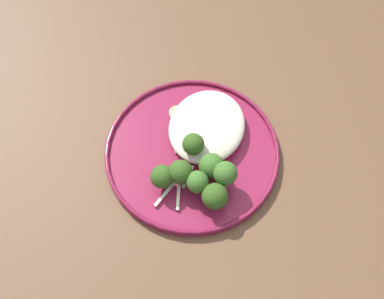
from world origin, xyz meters
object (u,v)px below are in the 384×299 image
at_px(seared_scallop_center_golden, 177,113).
at_px(broccoli_floret_left_leaning, 215,197).
at_px(seared_scallop_rear_pale, 219,108).
at_px(seared_scallop_left_edge, 185,137).
at_px(dinner_plate, 192,153).
at_px(seared_scallop_half_hidden, 229,133).
at_px(broccoli_floret_front_edge, 197,182).
at_px(broccoli_floret_split_head, 225,174).
at_px(seared_scallop_tiny_bay, 201,147).
at_px(broccoli_floret_rear_charred, 193,145).
at_px(seared_scallop_right_edge, 191,125).
at_px(seared_scallop_front_small, 201,134).
at_px(broccoli_floret_tall_stalk, 181,172).
at_px(broccoli_floret_beside_noodles, 162,177).
at_px(broccoli_floret_center_pile, 211,166).

bearing_deg(seared_scallop_center_golden, broccoli_floret_left_leaning, 38.80).
distance_m(seared_scallop_rear_pale, seared_scallop_left_edge, 0.08).
distance_m(dinner_plate, seared_scallop_rear_pale, 0.09).
xyz_separation_m(seared_scallop_half_hidden, broccoli_floret_front_edge, (0.11, -0.02, 0.02)).
bearing_deg(seared_scallop_half_hidden, broccoli_floret_split_head, 11.60).
relative_size(seared_scallop_tiny_bay, broccoli_floret_rear_charred, 0.46).
bearing_deg(broccoli_floret_split_head, broccoli_floret_rear_charred, -117.46).
relative_size(seared_scallop_left_edge, broccoli_floret_rear_charred, 0.49).
height_order(seared_scallop_center_golden, seared_scallop_right_edge, seared_scallop_right_edge).
bearing_deg(seared_scallop_front_small, broccoli_floret_split_head, 40.74).
distance_m(seared_scallop_rear_pale, broccoli_floret_tall_stalk, 0.15).
height_order(seared_scallop_center_golden, broccoli_floret_beside_noodles, broccoli_floret_beside_noodles).
relative_size(dinner_plate, broccoli_floret_left_leaning, 5.50).
xyz_separation_m(seared_scallop_center_golden, seared_scallop_rear_pale, (-0.03, 0.07, 0.00)).
relative_size(seared_scallop_half_hidden, broccoli_floret_front_edge, 0.67).
bearing_deg(broccoli_floret_rear_charred, seared_scallop_front_small, 178.08).
xyz_separation_m(seared_scallop_right_edge, broccoli_floret_center_pile, (0.07, 0.06, 0.02)).
xyz_separation_m(seared_scallop_center_golden, broccoli_floret_front_edge, (0.12, 0.08, 0.02)).
bearing_deg(seared_scallop_rear_pale, broccoli_floret_beside_noodles, -14.72).
relative_size(seared_scallop_rear_pale, broccoli_floret_center_pile, 0.59).
bearing_deg(seared_scallop_rear_pale, seared_scallop_front_small, -12.13).
bearing_deg(broccoli_floret_rear_charred, broccoli_floret_front_edge, 24.31).
distance_m(dinner_plate, broccoli_floret_split_head, 0.09).
xyz_separation_m(broccoli_floret_front_edge, broccoli_floret_split_head, (-0.02, 0.04, 0.01)).
distance_m(seared_scallop_half_hidden, broccoli_floret_center_pile, 0.08).
height_order(seared_scallop_tiny_bay, broccoli_floret_tall_stalk, broccoli_floret_tall_stalk).
relative_size(seared_scallop_rear_pale, broccoli_floret_front_edge, 0.59).
relative_size(broccoli_floret_rear_charred, broccoli_floret_beside_noodles, 1.17).
height_order(seared_scallop_left_edge, seared_scallop_right_edge, seared_scallop_right_edge).
height_order(seared_scallop_rear_pale, seared_scallop_half_hidden, seared_scallop_rear_pale).
distance_m(seared_scallop_right_edge, broccoli_floret_beside_noodles, 0.12).
distance_m(seared_scallop_right_edge, broccoli_floret_left_leaning, 0.15).
relative_size(dinner_plate, seared_scallop_tiny_bay, 10.67).
xyz_separation_m(seared_scallop_center_golden, broccoli_floret_beside_noodles, (0.13, 0.02, 0.02)).
height_order(broccoli_floret_tall_stalk, broccoli_floret_front_edge, broccoli_floret_tall_stalk).
xyz_separation_m(broccoli_floret_rear_charred, broccoli_floret_beside_noodles, (0.07, -0.03, -0.01)).
xyz_separation_m(seared_scallop_left_edge, broccoli_floret_center_pile, (0.05, 0.06, 0.02)).
height_order(seared_scallop_rear_pale, broccoli_floret_rear_charred, broccoli_floret_rear_charred).
relative_size(seared_scallop_half_hidden, broccoli_floret_center_pile, 0.67).
xyz_separation_m(broccoli_floret_tall_stalk, broccoli_floret_front_edge, (0.01, 0.03, -0.00)).
distance_m(broccoli_floret_tall_stalk, broccoli_floret_front_edge, 0.03).
height_order(dinner_plate, seared_scallop_rear_pale, seared_scallop_rear_pale).
xyz_separation_m(broccoli_floret_rear_charred, broccoli_floret_split_head, (0.03, 0.06, -0.00)).
distance_m(seared_scallop_tiny_bay, broccoli_floret_center_pile, 0.05).
relative_size(seared_scallop_front_small, seared_scallop_right_edge, 1.36).
bearing_deg(seared_scallop_right_edge, seared_scallop_left_edge, -2.71).
bearing_deg(seared_scallop_rear_pale, broccoli_floret_center_pile, 11.01).
xyz_separation_m(dinner_plate, broccoli_floret_front_edge, (0.06, 0.03, 0.03)).
distance_m(seared_scallop_tiny_bay, broccoli_floret_front_edge, 0.08).
distance_m(seared_scallop_tiny_bay, seared_scallop_half_hidden, 0.06).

